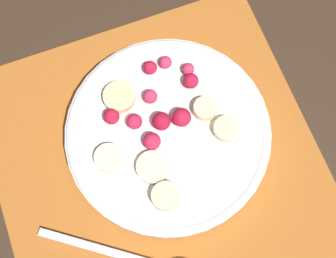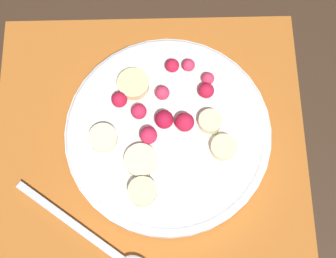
{
  "view_description": "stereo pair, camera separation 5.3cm",
  "coord_description": "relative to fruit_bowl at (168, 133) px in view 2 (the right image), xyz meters",
  "views": [
    {
      "loc": [
        -0.1,
        0.03,
        0.55
      ],
      "look_at": [
        0.05,
        -0.02,
        0.04
      ],
      "focal_mm": 50.0,
      "sensor_mm": 36.0,
      "label": 1
    },
    {
      "loc": [
        -0.11,
        -0.02,
        0.55
      ],
      "look_at": [
        0.05,
        -0.02,
        0.04
      ],
      "focal_mm": 50.0,
      "sensor_mm": 36.0,
      "label": 2
    }
  ],
  "objects": [
    {
      "name": "placemat",
      "position": [
        -0.05,
        0.02,
        -0.02
      ],
      "size": [
        0.44,
        0.38,
        0.01
      ],
      "color": "#B26023",
      "rests_on": "ground_plane"
    },
    {
      "name": "fruit_bowl",
      "position": [
        0.0,
        0.0,
        0.0
      ],
      "size": [
        0.24,
        0.24,
        0.05
      ],
      "color": "white",
      "rests_on": "placemat"
    },
    {
      "name": "ground_plane",
      "position": [
        -0.05,
        0.02,
        -0.02
      ],
      "size": [
        3.0,
        3.0,
        0.0
      ],
      "primitive_type": "plane",
      "color": "#382619"
    },
    {
      "name": "spoon",
      "position": [
        -0.13,
        0.07,
        -0.01
      ],
      "size": [
        0.13,
        0.16,
        0.01
      ],
      "rotation": [
        0.0,
        0.0,
        4.09
      ],
      "color": "silver",
      "rests_on": "placemat"
    }
  ]
}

